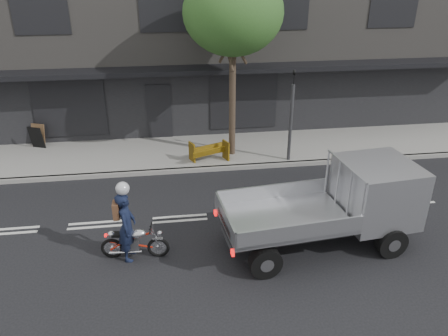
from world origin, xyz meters
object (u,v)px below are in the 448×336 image
at_px(street_tree, 233,13).
at_px(sandwich_board, 36,138).
at_px(construction_barrier, 210,153).
at_px(flatbed_ute, 360,197).
at_px(traffic_light_pole, 291,121).
at_px(rider, 127,227).
at_px(motorcycle, 135,242).

height_order(street_tree, sandwich_board, street_tree).
bearing_deg(construction_barrier, flatbed_ute, -56.69).
bearing_deg(sandwich_board, flatbed_ute, -15.32).
relative_size(traffic_light_pole, sandwich_board, 3.90).
bearing_deg(rider, sandwich_board, 34.25).
bearing_deg(street_tree, flatbed_ute, -67.25).
bearing_deg(traffic_light_pole, motorcycle, -137.16).
relative_size(traffic_light_pole, flatbed_ute, 0.68).
bearing_deg(motorcycle, traffic_light_pole, 48.93).
height_order(construction_barrier, sandwich_board, sandwich_board).
bearing_deg(traffic_light_pole, rider, -137.94).
relative_size(street_tree, construction_barrier, 5.00).
bearing_deg(traffic_light_pole, construction_barrier, 177.07).
relative_size(flatbed_ute, construction_barrier, 3.84).
bearing_deg(street_tree, rider, -121.22).
height_order(rider, sandwich_board, rider).
xyz_separation_m(motorcycle, rider, (-0.15, 0.00, 0.46)).
xyz_separation_m(motorcycle, flatbed_ute, (5.86, -0.01, 0.86)).
distance_m(rider, flatbed_ute, 6.03).
height_order(traffic_light_pole, construction_barrier, traffic_light_pole).
xyz_separation_m(traffic_light_pole, construction_barrier, (-2.94, 0.15, -1.12)).
distance_m(traffic_light_pole, rider, 7.51).
bearing_deg(flatbed_ute, traffic_light_pole, 89.46).
bearing_deg(traffic_light_pole, sandwich_board, 165.89).
bearing_deg(street_tree, traffic_light_pole, -23.03).
height_order(motorcycle, rider, rider).
distance_m(traffic_light_pole, construction_barrier, 3.15).
relative_size(motorcycle, flatbed_ute, 0.34).
relative_size(traffic_light_pole, motorcycle, 2.01).
height_order(motorcycle, sandwich_board, sandwich_board).
xyz_separation_m(rider, construction_barrier, (2.61, 5.16, -0.40)).
distance_m(rider, sandwich_board, 8.40).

